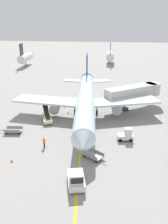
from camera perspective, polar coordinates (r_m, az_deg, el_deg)
ground_plane at (r=36.46m, az=0.50°, el=-8.80°), size 300.00×300.00×0.00m
taxi_line_yellow at (r=40.93m, az=-0.55°, el=-5.14°), size 6.65×79.77×0.01m
airliner at (r=46.17m, az=0.42°, el=2.70°), size 28.52×35.34×10.10m
jet_bridge at (r=52.33m, az=12.29°, el=4.67°), size 11.98×9.30×4.85m
pushback_tug at (r=29.12m, az=-1.83°, el=-15.38°), size 2.62×3.92×2.20m
baggage_tug_near_wing at (r=39.10m, az=9.82°, el=-5.34°), size 2.53×1.56×2.10m
belt_loader_forward_hold at (r=45.76m, az=-8.66°, el=-1.30°), size 2.95×5.12×2.59m
baggage_cart_loaded at (r=34.34m, az=2.14°, el=-10.03°), size 3.52×2.90×0.94m
baggage_cart_empty_trailing at (r=42.78m, az=-16.19°, el=-4.13°), size 3.81×1.75×0.94m
ground_crew_marshaller at (r=37.11m, az=-9.32°, el=-6.92°), size 0.36×0.24×1.70m
safety_cone_nose_left at (r=40.42m, az=-1.84°, el=-5.18°), size 0.36×0.36×0.44m
safety_cone_nose_right at (r=52.15m, az=-4.65°, el=1.19°), size 0.36×0.36×0.44m
safety_cone_wingtip_left at (r=35.00m, az=-16.59°, el=-10.85°), size 0.36×0.36×0.44m
safety_cone_wingtip_right at (r=49.09m, az=-3.73°, el=-0.14°), size 0.36×0.36×0.44m
distant_aircraft_mid_left at (r=97.88m, az=-13.60°, el=12.30°), size 3.00×10.10×8.80m
distant_aircraft_mid_right at (r=100.76m, az=6.14°, el=13.03°), size 3.00×10.10×8.80m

